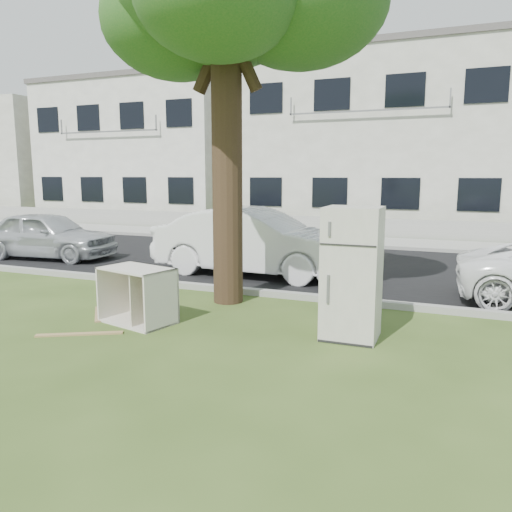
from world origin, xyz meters
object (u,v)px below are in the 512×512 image
at_px(fridge, 352,273).
at_px(car_left, 47,235).
at_px(car_center, 254,242).
at_px(cabinet, 138,295).

distance_m(fridge, car_left, 9.94).
height_order(fridge, car_left, fridge).
distance_m(car_center, car_left, 6.24).
distance_m(fridge, car_center, 4.76).
xyz_separation_m(fridge, cabinet, (-3.28, -0.53, -0.50)).
xyz_separation_m(cabinet, car_left, (-5.95, 4.20, 0.22)).
relative_size(cabinet, car_center, 0.24).
bearing_deg(car_left, cabinet, -130.73).
height_order(cabinet, car_center, car_center).
bearing_deg(car_center, car_left, 92.42).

